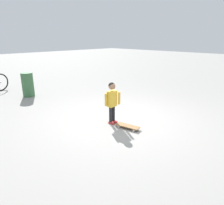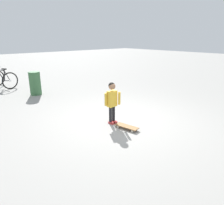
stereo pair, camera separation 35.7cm
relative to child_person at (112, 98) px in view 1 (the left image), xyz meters
name	(u,v)px [view 1 (the left image)]	position (x,y,z in m)	size (l,w,h in m)	color
ground_plane	(123,120)	(-0.32, 0.09, -0.66)	(50.00, 50.00, 0.00)	gray
child_person	(112,98)	(0.00, 0.00, 0.00)	(0.38, 0.21, 1.06)	black
skateboard	(128,126)	(-0.03, 0.51, -0.60)	(0.30, 0.61, 0.07)	olive
trash_bin	(28,85)	(0.37, -3.96, -0.22)	(0.41, 0.41, 0.87)	#38663D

